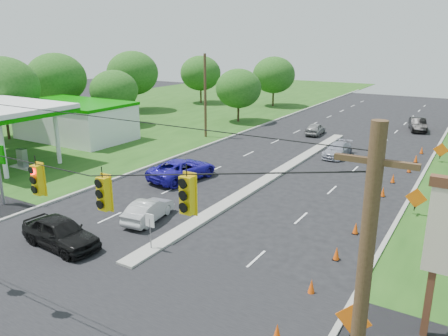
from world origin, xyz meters
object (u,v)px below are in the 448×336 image
Objects in this scene: black_sedan at (61,233)px; white_sedan at (148,210)px; blue_pickup at (182,169)px; gas_station at (64,118)px.

white_sedan is (1.59, 5.06, -0.17)m from black_sedan.
gas_station is at bearing -2.30° from blue_pickup.
black_sedan is at bearing 105.90° from blue_pickup.
gas_station reaches higher than black_sedan.
blue_pickup is at bearing -76.62° from white_sedan.
black_sedan is at bearing -40.14° from gas_station.
blue_pickup is (-1.41, 12.55, -0.01)m from black_sedan.
blue_pickup is (-3.00, 7.50, 0.15)m from white_sedan.
gas_station is 23.82m from white_sedan.
white_sedan is (20.92, -11.24, -1.93)m from gas_station.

